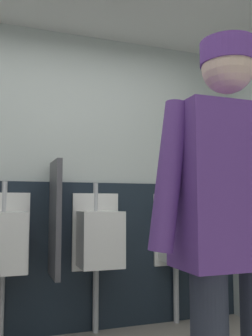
{
  "coord_description": "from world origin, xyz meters",
  "views": [
    {
      "loc": [
        -0.42,
        -1.51,
        1.07
      ],
      "look_at": [
        0.22,
        0.29,
        1.25
      ],
      "focal_mm": 39.12,
      "sensor_mm": 36.0,
      "label": 1
    }
  ],
  "objects_px": {
    "urinal_middle": "(99,238)",
    "urinal_right": "(180,236)",
    "urinal_left": "(3,241)",
    "person": "(233,220)"
  },
  "relations": [
    {
      "from": "urinal_middle",
      "to": "urinal_right",
      "type": "xyz_separation_m",
      "value": [
        0.75,
        0.0,
        0.0
      ]
    },
    {
      "from": "urinal_left",
      "to": "urinal_middle",
      "type": "distance_m",
      "value": 0.75
    },
    {
      "from": "urinal_middle",
      "to": "person",
      "type": "bearing_deg",
      "value": -88.38
    },
    {
      "from": "urinal_right",
      "to": "person",
      "type": "distance_m",
      "value": 1.91
    },
    {
      "from": "urinal_right",
      "to": "person",
      "type": "relative_size",
      "value": 0.72
    },
    {
      "from": "urinal_left",
      "to": "urinal_middle",
      "type": "xyz_separation_m",
      "value": [
        0.75,
        0.0,
        0.0
      ]
    },
    {
      "from": "urinal_left",
      "to": "person",
      "type": "distance_m",
      "value": 1.95
    },
    {
      "from": "urinal_right",
      "to": "person",
      "type": "height_order",
      "value": "person"
    },
    {
      "from": "urinal_left",
      "to": "urinal_right",
      "type": "bearing_deg",
      "value": 0.0
    },
    {
      "from": "urinal_middle",
      "to": "urinal_right",
      "type": "height_order",
      "value": "same"
    }
  ]
}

